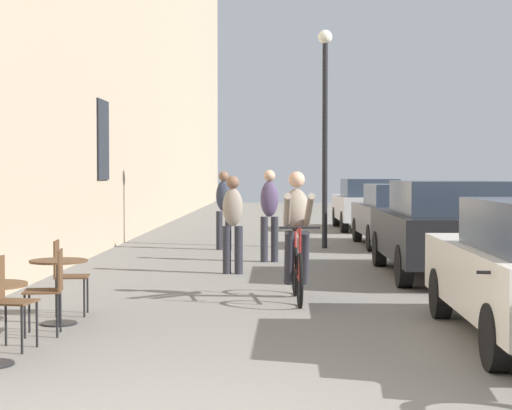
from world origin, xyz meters
TOP-DOWN VIEW (x-y plane):
  - cafe_chair_near_toward_street at (-2.06, 2.63)m, footprint 0.43×0.43m
  - cafe_table_mid at (-1.91, 4.00)m, footprint 0.64×0.64m
  - cafe_chair_mid_toward_street at (-1.83, 3.37)m, footprint 0.43×0.43m
  - cafe_chair_mid_toward_wall at (-1.98, 4.60)m, footprint 0.42×0.42m
  - cyclist_on_bicycle at (0.79, 5.92)m, footprint 0.52×1.76m
  - pedestrian_near at (-0.21, 8.80)m, footprint 0.36×0.26m
  - pedestrian_mid at (0.38, 10.74)m, footprint 0.36×0.26m
  - pedestrian_far at (-0.65, 13.30)m, footprint 0.34×0.24m
  - street_lamp at (1.60, 13.77)m, footprint 0.32×0.32m
  - parked_car_second at (3.22, 8.46)m, footprint 1.87×4.41m
  - parked_car_third at (3.31, 14.21)m, footprint 1.79×4.10m
  - parked_car_fourth at (3.25, 20.14)m, footprint 1.86×4.32m

SIDE VIEW (x-z plane):
  - cafe_chair_near_toward_street at x=-2.06m, z-range 0.07..0.96m
  - cafe_chair_mid_toward_street at x=-1.83m, z-range 0.07..0.96m
  - cafe_chair_mid_toward_wall at x=-1.98m, z-range 0.07..0.96m
  - cafe_table_mid at x=-1.91m, z-range 0.16..0.88m
  - parked_car_third at x=3.31m, z-range 0.03..1.47m
  - parked_car_fourth at x=3.25m, z-range 0.03..1.56m
  - cyclist_on_bicycle at x=0.79m, z-range -0.06..1.68m
  - parked_car_second at x=3.22m, z-range 0.03..1.60m
  - pedestrian_near at x=-0.21m, z-range 0.10..1.75m
  - pedestrian_far at x=-0.65m, z-range 0.11..1.85m
  - pedestrian_mid at x=0.38m, z-range 0.11..1.87m
  - street_lamp at x=1.60m, z-range 0.66..5.56m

